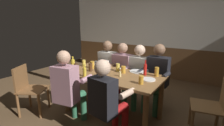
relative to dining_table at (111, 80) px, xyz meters
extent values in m
plane|color=brown|center=(0.00, 0.06, -0.66)|extent=(7.63, 7.63, 0.00)
cube|color=beige|center=(0.00, 2.67, 1.09)|extent=(6.36, 0.12, 1.67)
cube|color=brown|center=(0.00, 2.67, -0.20)|extent=(6.36, 0.12, 0.91)
cube|color=brown|center=(0.00, 0.00, 0.09)|extent=(1.72, 0.84, 0.04)
cylinder|color=brown|center=(-0.78, -0.34, -0.29)|extent=(0.08, 0.08, 0.73)
cylinder|color=brown|center=(0.78, -0.34, -0.29)|extent=(0.08, 0.08, 0.73)
cylinder|color=brown|center=(-0.78, 0.34, -0.29)|extent=(0.08, 0.08, 0.73)
cylinder|color=brown|center=(0.78, 0.34, -0.29)|extent=(0.08, 0.08, 0.73)
cube|color=silver|center=(-0.58, 0.72, 0.07)|extent=(0.41, 0.24, 0.53)
sphere|color=brown|center=(-0.58, 0.72, 0.47)|extent=(0.22, 0.22, 0.22)
cylinder|color=#AD1919|center=(-0.46, 0.60, -0.18)|extent=(0.16, 0.38, 0.13)
cylinder|color=#AD1919|center=(-0.68, 0.58, -0.18)|extent=(0.16, 0.38, 0.13)
cylinder|color=#AD1919|center=(-0.45, 0.41, -0.45)|extent=(0.10, 0.10, 0.42)
cylinder|color=#AD1919|center=(-0.66, 0.40, -0.45)|extent=(0.10, 0.10, 0.42)
cylinder|color=brown|center=(-0.33, 0.50, 0.10)|extent=(0.10, 0.29, 0.08)
cylinder|color=silver|center=(-0.78, 0.46, 0.10)|extent=(0.10, 0.29, 0.08)
cube|color=#B78493|center=(-0.19, 0.72, 0.06)|extent=(0.41, 0.25, 0.52)
sphere|color=#9E755B|center=(-0.19, 0.72, 0.46)|extent=(0.21, 0.21, 0.21)
cylinder|color=#AD1919|center=(-0.09, 0.59, -0.18)|extent=(0.15, 0.38, 0.13)
cylinder|color=#AD1919|center=(-0.31, 0.60, -0.18)|extent=(0.15, 0.38, 0.13)
cylinder|color=#AD1919|center=(-0.10, 0.40, -0.45)|extent=(0.10, 0.10, 0.42)
cylinder|color=#AD1919|center=(-0.32, 0.41, -0.45)|extent=(0.10, 0.10, 0.42)
cylinder|color=#B78493|center=(0.02, 0.45, 0.09)|extent=(0.09, 0.28, 0.08)
cylinder|color=#B78493|center=(-0.43, 0.47, 0.09)|extent=(0.09, 0.28, 0.08)
cube|color=silver|center=(0.19, 0.72, 0.06)|extent=(0.40, 0.23, 0.50)
sphere|color=beige|center=(0.19, 0.72, 0.44)|extent=(0.21, 0.21, 0.21)
cylinder|color=#33724C|center=(0.29, 0.55, -0.18)|extent=(0.15, 0.44, 0.13)
cylinder|color=#33724C|center=(0.08, 0.56, -0.18)|extent=(0.15, 0.44, 0.13)
cylinder|color=#33724C|center=(0.28, 0.34, -0.45)|extent=(0.10, 0.10, 0.42)
cylinder|color=#33724C|center=(0.07, 0.35, -0.45)|extent=(0.10, 0.10, 0.42)
cylinder|color=silver|center=(0.40, 0.46, 0.08)|extent=(0.09, 0.28, 0.08)
cylinder|color=silver|center=(-0.04, 0.49, 0.08)|extent=(0.09, 0.28, 0.08)
cube|color=black|center=(0.58, 0.72, 0.08)|extent=(0.40, 0.24, 0.55)
sphere|color=brown|center=(0.58, 0.72, 0.49)|extent=(0.21, 0.21, 0.21)
cylinder|color=#33724C|center=(0.69, 0.58, -0.18)|extent=(0.13, 0.41, 0.13)
cylinder|color=#33724C|center=(0.47, 0.58, -0.18)|extent=(0.13, 0.41, 0.13)
cylinder|color=#33724C|center=(0.69, 0.37, -0.45)|extent=(0.10, 0.10, 0.42)
cylinder|color=#33724C|center=(0.47, 0.37, -0.45)|extent=(0.10, 0.10, 0.42)
cylinder|color=black|center=(0.81, 0.46, 0.11)|extent=(0.08, 0.28, 0.08)
cylinder|color=black|center=(0.35, 0.47, 0.11)|extent=(0.08, 0.28, 0.08)
cube|color=#B78493|center=(-0.34, -0.72, 0.08)|extent=(0.38, 0.30, 0.56)
sphere|color=tan|center=(-0.34, -0.72, 0.49)|extent=(0.20, 0.20, 0.20)
cylinder|color=#33724C|center=(-0.46, -0.61, -0.18)|extent=(0.20, 0.39, 0.13)
cylinder|color=#33724C|center=(-0.27, -0.58, -0.18)|extent=(0.20, 0.39, 0.13)
cylinder|color=#33724C|center=(-0.49, -0.43, -0.45)|extent=(0.10, 0.10, 0.42)
cylinder|color=#33724C|center=(-0.31, -0.40, -0.45)|extent=(0.10, 0.10, 0.42)
cylinder|color=tan|center=(-0.59, -0.50, 0.11)|extent=(0.13, 0.29, 0.08)
cylinder|color=#B78493|center=(-0.19, -0.43, 0.11)|extent=(0.13, 0.29, 0.08)
cube|color=black|center=(0.34, -0.72, 0.06)|extent=(0.37, 0.26, 0.51)
sphere|color=beige|center=(0.34, -0.72, 0.44)|extent=(0.20, 0.20, 0.20)
cylinder|color=#AD1919|center=(0.27, -0.56, -0.18)|extent=(0.19, 0.42, 0.13)
cylinder|color=#AD1919|center=(0.46, -0.58, -0.18)|extent=(0.19, 0.42, 0.13)
cylinder|color=#AD1919|center=(0.30, -0.36, -0.45)|extent=(0.10, 0.10, 0.42)
cylinder|color=#AD1919|center=(0.49, -0.38, -0.45)|extent=(0.10, 0.10, 0.42)
cylinder|color=beige|center=(0.18, -0.45, 0.08)|extent=(0.12, 0.29, 0.08)
cylinder|color=beige|center=(0.58, -0.51, 0.08)|extent=(0.12, 0.29, 0.08)
cube|color=brown|center=(-1.23, -0.71, -0.21)|extent=(0.60, 0.60, 0.02)
cube|color=brown|center=(-1.41, -0.82, 0.01)|extent=(0.22, 0.36, 0.42)
cylinder|color=brown|center=(-1.16, -0.46, -0.44)|extent=(0.04, 0.04, 0.44)
cylinder|color=brown|center=(-0.97, -0.78, -0.44)|extent=(0.04, 0.04, 0.44)
cylinder|color=brown|center=(-1.49, -0.65, -0.44)|extent=(0.04, 0.04, 0.44)
cylinder|color=brown|center=(-1.30, -0.97, -0.44)|extent=(0.04, 0.04, 0.44)
cube|color=brown|center=(1.46, 0.30, -0.21)|extent=(0.52, 0.52, 0.02)
cylinder|color=brown|center=(1.31, 0.08, -0.44)|extent=(0.04, 0.04, 0.44)
cylinder|color=brown|center=(1.24, 0.45, -0.44)|extent=(0.04, 0.04, 0.44)
cylinder|color=brown|center=(1.61, 0.52, -0.44)|extent=(0.04, 0.04, 0.44)
cylinder|color=#F9E08C|center=(0.19, -0.04, 0.15)|extent=(0.04, 0.04, 0.08)
cube|color=#B2B7BC|center=(-0.50, 0.26, 0.14)|extent=(0.14, 0.10, 0.05)
cylinder|color=white|center=(0.65, 0.06, 0.12)|extent=(0.21, 0.21, 0.01)
cylinder|color=white|center=(0.32, 0.35, 0.12)|extent=(0.28, 0.28, 0.01)
cylinder|color=gold|center=(-0.77, -0.15, 0.21)|extent=(0.07, 0.07, 0.19)
cylinder|color=gold|center=(-0.77, -0.15, 0.33)|extent=(0.03, 0.03, 0.06)
cylinder|color=red|center=(0.51, 0.25, 0.21)|extent=(0.05, 0.05, 0.19)
cylinder|color=red|center=(0.51, 0.25, 0.34)|extent=(0.02, 0.02, 0.07)
cylinder|color=gold|center=(-0.29, -0.36, 0.19)|extent=(0.06, 0.06, 0.15)
cylinder|color=gold|center=(-0.29, -0.36, 0.29)|extent=(0.02, 0.02, 0.05)
cylinder|color=gold|center=(0.14, 0.16, 0.18)|extent=(0.08, 0.08, 0.12)
cylinder|color=#E5C64C|center=(0.01, 0.20, 0.18)|extent=(0.07, 0.07, 0.14)
cylinder|color=gold|center=(0.62, -0.17, 0.18)|extent=(0.07, 0.07, 0.12)
cylinder|color=gold|center=(0.69, 0.30, 0.19)|extent=(0.07, 0.07, 0.15)
cylinder|color=white|center=(-0.31, 0.31, 0.18)|extent=(0.08, 0.08, 0.14)
cylinder|color=#4C2D19|center=(-0.41, -0.07, 0.19)|extent=(0.07, 0.07, 0.15)
cylinder|color=#E5C64C|center=(-0.74, 0.13, 0.18)|extent=(0.07, 0.07, 0.13)
cylinder|color=gold|center=(-0.49, 0.09, 0.19)|extent=(0.08, 0.08, 0.14)
cylinder|color=#4C2D19|center=(-0.65, -0.20, 0.18)|extent=(0.06, 0.06, 0.14)
camera|label=1|loc=(1.51, -2.30, 0.98)|focal=26.86mm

